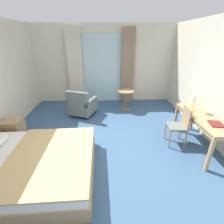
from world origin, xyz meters
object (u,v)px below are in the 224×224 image
round_cafe_table (126,96)px  desk_lamp (199,100)px  bed (28,166)px  desk_chair (180,124)px  armchair_by_window (82,105)px  closed_book (216,124)px  writing_desk (203,120)px  nightstand (14,129)px

round_cafe_table → desk_lamp: bearing=-54.7°
bed → desk_chair: bearing=16.6°
desk_lamp → desk_chair: bearing=-162.2°
armchair_by_window → round_cafe_table: size_ratio=1.38×
closed_book → desk_lamp: bearing=109.0°
bed → round_cafe_table: (2.09, 3.05, 0.26)m
bed → desk_lamp: desk_lamp is taller
writing_desk → armchair_by_window: 3.41m
desk_lamp → closed_book: 0.68m
writing_desk → desk_lamp: bearing=92.8°
round_cafe_table → writing_desk: bearing=-57.8°
nightstand → desk_lamp: (4.37, -0.24, 0.80)m
nightstand → round_cafe_table: (2.96, 1.76, 0.24)m
armchair_by_window → writing_desk: bearing=-32.0°
writing_desk → closed_book: closed_book is taller
bed → writing_desk: bearing=12.7°
armchair_by_window → round_cafe_table: (1.45, 0.46, 0.15)m
writing_desk → round_cafe_table: size_ratio=2.33×
desk_chair → armchair_by_window: (-2.47, 1.66, -0.18)m
desk_chair → closed_book: 0.72m
writing_desk → round_cafe_table: 2.68m
armchair_by_window → closed_book: bearing=-36.2°
bed → desk_chair: (3.11, 0.93, 0.28)m
nightstand → armchair_by_window: (1.51, 1.30, 0.09)m
desk_chair → closed_book: bearing=-46.3°
writing_desk → closed_book: bearing=-80.8°
desk_chair → armchair_by_window: 2.98m
armchair_by_window → round_cafe_table: 1.53m
desk_lamp → closed_book: size_ratio=1.51×
closed_book → nightstand: bearing=-178.4°
desk_chair → desk_lamp: (0.40, 0.13, 0.54)m
armchair_by_window → round_cafe_table: armchair_by_window is taller
desk_chair → round_cafe_table: desk_chair is taller
writing_desk → desk_lamp: desk_lamp is taller
closed_book → bed: bearing=-160.5°
armchair_by_window → nightstand: bearing=-139.3°
closed_book → armchair_by_window: armchair_by_window is taller
desk_chair → desk_lamp: size_ratio=2.17×
desk_lamp → writing_desk: bearing=-87.2°
desk_lamp → bed: bearing=-163.3°
bed → armchair_by_window: bed is taller
nightstand → desk_chair: desk_chair is taller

